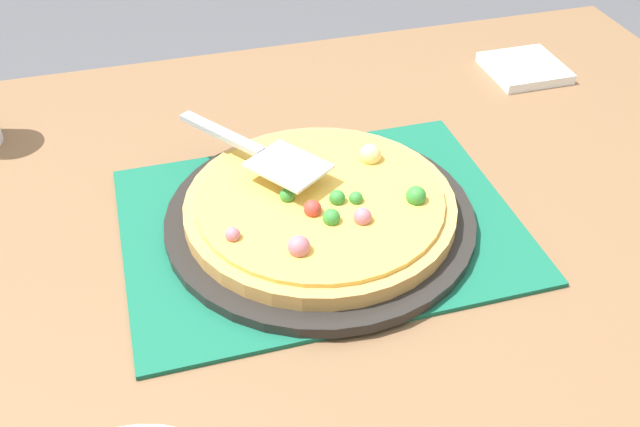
# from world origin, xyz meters

# --- Properties ---
(dining_table) EXTENTS (1.40, 1.00, 0.75)m
(dining_table) POSITION_xyz_m (0.00, 0.00, 0.64)
(dining_table) COLOR brown
(dining_table) RESTS_ON ground_plane
(placemat) EXTENTS (0.48, 0.36, 0.01)m
(placemat) POSITION_xyz_m (0.00, 0.00, 0.75)
(placemat) COLOR #145B42
(placemat) RESTS_ON dining_table
(pizza_pan) EXTENTS (0.38, 0.38, 0.01)m
(pizza_pan) POSITION_xyz_m (0.00, 0.00, 0.76)
(pizza_pan) COLOR black
(pizza_pan) RESTS_ON placemat
(pizza) EXTENTS (0.33, 0.33, 0.05)m
(pizza) POSITION_xyz_m (-0.00, 0.00, 0.78)
(pizza) COLOR tan
(pizza) RESTS_ON pizza_pan
(pizza_server) EXTENTS (0.17, 0.21, 0.01)m
(pizza_server) POSITION_xyz_m (0.06, -0.08, 0.82)
(pizza_server) COLOR silver
(pizza_server) RESTS_ON pizza
(napkin_stack) EXTENTS (0.12, 0.12, 0.02)m
(napkin_stack) POSITION_xyz_m (-0.44, -0.29, 0.76)
(napkin_stack) COLOR white
(napkin_stack) RESTS_ON dining_table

